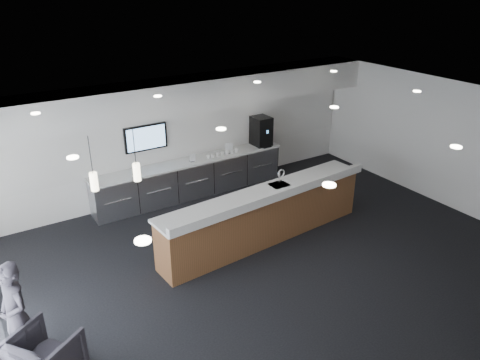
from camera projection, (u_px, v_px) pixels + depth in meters
ground at (276, 263)px, 9.18m from camera, size 10.00×10.00×0.00m
ceiling at (282, 115)px, 7.95m from camera, size 10.00×8.00×0.02m
back_wall at (183, 135)px, 11.64m from camera, size 10.00×0.02×3.00m
right_wall at (449, 145)px, 11.01m from camera, size 0.02×8.00×3.00m
soffit_bulkhead at (189, 94)px, 10.83m from camera, size 10.00×0.90×0.70m
alcove_panel at (183, 132)px, 11.58m from camera, size 9.80×0.06×1.40m
back_credenza at (191, 178)px, 11.78m from camera, size 5.06×0.66×0.95m
wall_tv at (146, 138)px, 11.02m from camera, size 1.05×0.08×0.62m
pendant_left at (134, 170)px, 7.70m from camera, size 0.12×0.12×0.30m
pendant_right at (92, 179)px, 7.35m from camera, size 0.12×0.12×0.30m
ceiling_can_lights at (282, 117)px, 7.96m from camera, size 7.00×5.00×0.02m
service_counter at (265, 215)px, 9.79m from camera, size 4.96×1.18×1.49m
coffee_machine at (261, 131)px, 12.48m from camera, size 0.45×0.58×0.78m
info_sign_left at (193, 158)px, 11.48m from camera, size 0.15×0.05×0.20m
info_sign_right at (229, 148)px, 11.99m from camera, size 0.20×0.08×0.27m
armchair at (44, 357)px, 6.43m from camera, size 1.16×1.15×0.77m
lounge_guest at (16, 315)px, 6.58m from camera, size 0.57×0.70×1.65m
cup_0 at (236, 151)px, 12.09m from camera, size 0.10×0.10×0.10m
cup_1 at (232, 152)px, 12.02m from camera, size 0.14×0.14×0.10m
cup_2 at (227, 153)px, 11.95m from camera, size 0.13×0.13×0.10m
cup_3 at (222, 154)px, 11.88m from camera, size 0.13×0.13×0.10m
cup_4 at (218, 155)px, 11.82m from camera, size 0.14×0.14×0.10m
cup_5 at (213, 156)px, 11.75m from camera, size 0.11×0.11×0.10m
cup_6 at (208, 157)px, 11.68m from camera, size 0.14×0.14×0.10m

